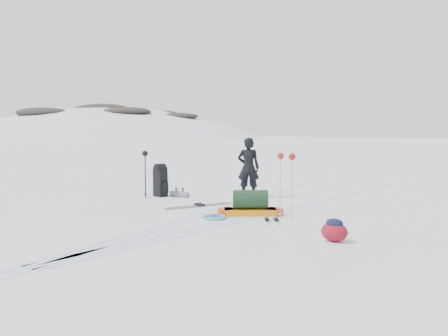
{
  "coord_description": "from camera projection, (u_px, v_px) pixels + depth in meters",
  "views": [
    {
      "loc": [
        5.76,
        -8.09,
        1.84
      ],
      "look_at": [
        -0.01,
        0.25,
        0.95
      ],
      "focal_mm": 35.0,
      "sensor_mm": 36.0,
      "label": 1
    }
  ],
  "objects": [
    {
      "name": "ground",
      "position": [
        218.0,
        210.0,
        10.05
      ],
      "size": [
        200.0,
        200.0,
        0.0
      ],
      "primitive_type": "plane",
      "color": "white",
      "rests_on": "ground"
    },
    {
      "name": "rope_coil",
      "position": [
        215.0,
        217.0,
        9.08
      ],
      "size": [
        0.54,
        0.54,
        0.06
      ],
      "rotation": [
        0.0,
        0.0,
        0.07
      ],
      "color": "#51A0C6",
      "rests_on": "ground"
    },
    {
      "name": "expedition_rucksack",
      "position": [
        163.0,
        181.0,
        12.06
      ],
      "size": [
        1.0,
        0.46,
        0.91
      ],
      "rotation": [
        0.0,
        0.0,
        -0.21
      ],
      "color": "black",
      "rests_on": "ground"
    },
    {
      "name": "ski_poles_silver",
      "position": [
        286.0,
        164.0,
        8.84
      ],
      "size": [
        0.43,
        0.21,
        1.37
      ],
      "rotation": [
        0.0,
        0.0,
        -0.07
      ],
      "color": "#A9AAB0",
      "rests_on": "ground"
    },
    {
      "name": "ski_poles_black",
      "position": [
        145.0,
        159.0,
        11.78
      ],
      "size": [
        0.17,
        0.16,
        1.28
      ],
      "rotation": [
        0.0,
        0.0,
        0.32
      ],
      "color": "black",
      "rests_on": "ground"
    },
    {
      "name": "skier",
      "position": [
        248.0,
        168.0,
        11.84
      ],
      "size": [
        0.71,
        0.61,
        1.63
      ],
      "primitive_type": "imported",
      "rotation": [
        0.0,
        0.0,
        3.58
      ],
      "color": "black",
      "rests_on": "ground"
    },
    {
      "name": "thermos_pair",
      "position": [
        179.0,
        192.0,
        12.01
      ],
      "size": [
        0.16,
        0.26,
        0.26
      ],
      "rotation": [
        0.0,
        0.0,
        0.37
      ],
      "color": "#595B61",
      "rests_on": "ground"
    },
    {
      "name": "pulk_sled",
      "position": [
        250.0,
        205.0,
        9.42
      ],
      "size": [
        1.41,
        1.16,
        0.55
      ],
      "rotation": [
        0.0,
        0.0,
        0.61
      ],
      "color": "orange",
      "rests_on": "ground"
    },
    {
      "name": "touring_skis_white",
      "position": [
        272.0,
        221.0,
        8.76
      ],
      "size": [
        1.36,
        1.67,
        0.07
      ],
      "rotation": [
        0.0,
        0.0,
        -0.92
      ],
      "color": "silver",
      "rests_on": "ground"
    },
    {
      "name": "stuff_sack",
      "position": [
        250.0,
        198.0,
        11.0
      ],
      "size": [
        0.44,
        0.36,
        0.24
      ],
      "rotation": [
        0.0,
        0.0,
        0.21
      ],
      "color": "black",
      "rests_on": "ground"
    },
    {
      "name": "ski_tracks",
      "position": [
        260.0,
        207.0,
        10.42
      ],
      "size": [
        3.38,
        17.97,
        0.01
      ],
      "color": "silver",
      "rests_on": "ground"
    },
    {
      "name": "small_daypack",
      "position": [
        334.0,
        230.0,
        7.19
      ],
      "size": [
        0.55,
        0.51,
        0.38
      ],
      "rotation": [
        0.0,
        0.0,
        -0.5
      ],
      "color": "maroon",
      "rests_on": "ground"
    },
    {
      "name": "touring_skis_grey",
      "position": [
        200.0,
        206.0,
        10.54
      ],
      "size": [
        1.02,
        1.7,
        0.06
      ],
      "rotation": [
        0.0,
        0.0,
        1.11
      ],
      "color": "gray",
      "rests_on": "ground"
    }
  ]
}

